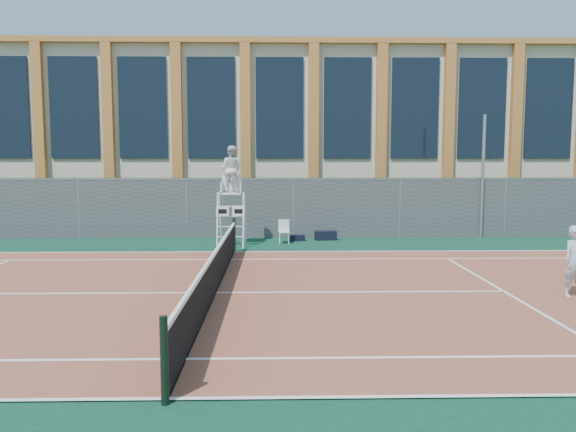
{
  "coord_description": "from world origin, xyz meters",
  "views": [
    {
      "loc": [
        1.34,
        -12.13,
        2.96
      ],
      "look_at": [
        1.66,
        3.0,
        1.42
      ],
      "focal_mm": 35.0,
      "sensor_mm": 36.0,
      "label": 1
    }
  ],
  "objects_px": {
    "steel_pole": "(483,177)",
    "umpire_chair": "(231,172)",
    "plastic_chair": "(284,229)",
    "tennis_player": "(576,261)"
  },
  "relations": [
    {
      "from": "steel_pole",
      "to": "tennis_player",
      "type": "xyz_separation_m",
      "value": [
        -1.36,
        -9.2,
        -1.5
      ]
    },
    {
      "from": "plastic_chair",
      "to": "tennis_player",
      "type": "distance_m",
      "value": 9.99
    },
    {
      "from": "steel_pole",
      "to": "tennis_player",
      "type": "height_order",
      "value": "steel_pole"
    },
    {
      "from": "steel_pole",
      "to": "tennis_player",
      "type": "distance_m",
      "value": 9.42
    },
    {
      "from": "umpire_chair",
      "to": "tennis_player",
      "type": "bearing_deg",
      "value": -43.69
    },
    {
      "from": "plastic_chair",
      "to": "steel_pole",
      "type": "bearing_deg",
      "value": 9.87
    },
    {
      "from": "steel_pole",
      "to": "plastic_chair",
      "type": "distance_m",
      "value": 7.78
    },
    {
      "from": "steel_pole",
      "to": "umpire_chair",
      "type": "height_order",
      "value": "steel_pole"
    },
    {
      "from": "umpire_chair",
      "to": "tennis_player",
      "type": "xyz_separation_m",
      "value": [
        7.9,
        -7.55,
        -1.72
      ]
    },
    {
      "from": "umpire_chair",
      "to": "plastic_chair",
      "type": "distance_m",
      "value": 2.73
    }
  ]
}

